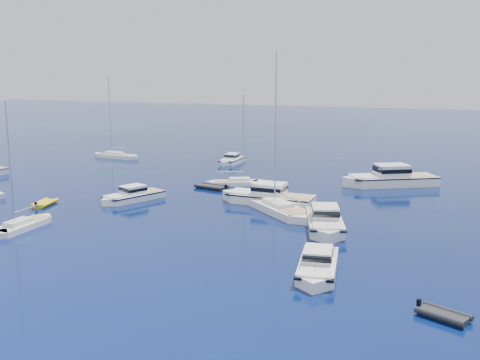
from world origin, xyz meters
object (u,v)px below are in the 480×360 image
object	(u,v)px
motor_cruiser_near	(317,273)
tender_yellow	(45,205)
sailboat_fore	(22,229)
motor_cruiser_right	(325,229)

from	to	relation	value
motor_cruiser_near	tender_yellow	distance (m)	33.99
sailboat_fore	tender_yellow	bearing A→B (deg)	-63.47
motor_cruiser_right	sailboat_fore	distance (m)	27.93
motor_cruiser_right	sailboat_fore	xyz separation A→B (m)	(-25.85, -10.58, 0.00)
motor_cruiser_near	tender_yellow	size ratio (longest dim) A/B	2.51
tender_yellow	motor_cruiser_near	bearing A→B (deg)	-28.22
motor_cruiser_near	sailboat_fore	distance (m)	28.15
motor_cruiser_right	tender_yellow	xyz separation A→B (m)	(-30.39, -2.30, 0.00)
motor_cruiser_right	tender_yellow	world-z (taller)	motor_cruiser_right
motor_cruiser_near	sailboat_fore	size ratio (longest dim) A/B	0.71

